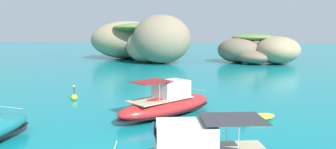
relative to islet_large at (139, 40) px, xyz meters
name	(u,v)px	position (x,y,z in m)	size (l,w,h in m)	color
islet_large	(139,40)	(0.00, 0.00, 0.00)	(30.04, 27.97, 10.00)	#84755B
islet_small	(259,50)	(26.55, -1.00, -1.93)	(19.08, 13.17, 6.06)	#756651
motorboat_red	(167,104)	(17.69, -45.06, -3.82)	(7.05, 8.70, 2.73)	red
dinghy_tender	(259,117)	(24.26, -44.70, -4.46)	(2.72, 2.47, 0.58)	yellow
channel_buoy	(74,97)	(8.19, -42.03, -4.35)	(0.56, 0.56, 1.48)	yellow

